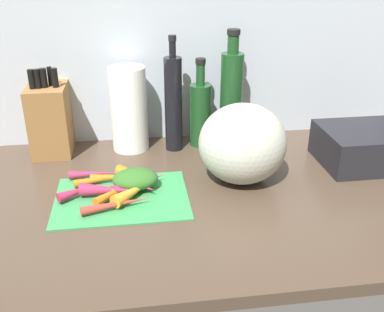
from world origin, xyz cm
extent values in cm
cube|color=#47382B|center=(0.00, 0.00, -1.50)|extent=(170.00, 80.00, 3.00)
cube|color=#ADB7C1|center=(0.00, 38.50, 30.00)|extent=(170.00, 3.00, 60.00)
cube|color=#338C4C|center=(-7.14, -1.89, 0.40)|extent=(33.19, 24.57, 0.80)
cone|color=orange|center=(-3.61, 1.82, 1.93)|extent=(13.33, 9.68, 2.26)
cone|color=orange|center=(-10.92, 6.54, 1.81)|extent=(17.34, 6.36, 2.03)
cone|color=orange|center=(-8.92, -1.74, 1.98)|extent=(10.36, 10.86, 2.37)
cone|color=orange|center=(-4.15, -2.96, 2.50)|extent=(11.42, 11.44, 3.40)
cone|color=#B2264C|center=(-10.00, -1.42, 2.49)|extent=(15.10, 5.91, 3.38)
cone|color=#B2264C|center=(-17.60, -0.20, 2.08)|extent=(10.90, 8.15, 2.56)
cone|color=red|center=(-8.02, -7.46, 1.88)|extent=(17.44, 6.34, 2.16)
cone|color=orange|center=(-3.73, 5.98, 2.47)|extent=(10.34, 9.22, 3.33)
cone|color=orange|center=(-8.71, 6.40, 1.91)|extent=(13.17, 2.95, 2.22)
cone|color=#B2264C|center=(-14.99, 9.33, 1.86)|extent=(12.34, 2.38, 2.12)
cone|color=#B2264C|center=(-2.41, 2.45, 2.06)|extent=(15.06, 9.32, 2.51)
cone|color=#B2264C|center=(-3.49, 0.94, 2.25)|extent=(11.18, 9.71, 2.90)
ellipsoid|color=#2D6023|center=(-3.53, 2.13, 3.29)|extent=(11.79, 9.07, 4.99)
ellipsoid|color=#B2B7A8|center=(24.88, 3.91, 10.69)|extent=(23.16, 21.93, 21.39)
cube|color=brown|center=(-27.81, 29.87, 10.46)|extent=(11.28, 14.25, 20.91)
cylinder|color=black|center=(-30.97, 27.86, 23.66)|extent=(1.81, 1.81, 5.50)
cylinder|color=black|center=(-29.39, 27.98, 23.66)|extent=(1.72, 1.72, 5.50)
cylinder|color=black|center=(-27.81, 28.64, 23.66)|extent=(2.02, 2.02, 5.50)
cylinder|color=black|center=(-26.23, 30.41, 23.66)|extent=(1.44, 1.44, 5.50)
cylinder|color=black|center=(-24.65, 28.53, 23.66)|extent=(1.84, 1.84, 5.50)
cylinder|color=white|center=(-4.27, 29.50, 12.89)|extent=(11.06, 11.06, 25.78)
cylinder|color=black|center=(9.15, 27.36, 14.33)|extent=(5.35, 5.35, 28.67)
cylinder|color=black|center=(9.15, 27.36, 31.01)|extent=(2.02, 2.02, 4.69)
cylinder|color=black|center=(9.15, 27.36, 34.15)|extent=(2.32, 2.32, 1.60)
cylinder|color=#19421E|center=(17.69, 29.60, 9.77)|extent=(6.57, 6.57, 19.53)
cylinder|color=#19421E|center=(17.69, 29.60, 22.78)|extent=(2.69, 2.69, 6.50)
cylinder|color=black|center=(17.69, 29.60, 26.83)|extent=(3.09, 3.09, 1.60)
cylinder|color=#19421E|center=(27.31, 29.13, 14.45)|extent=(6.92, 6.92, 28.91)
cylinder|color=#19421E|center=(27.31, 29.13, 31.61)|extent=(3.42, 3.42, 5.41)
cylinder|color=black|center=(27.31, 29.13, 35.12)|extent=(3.94, 3.94, 1.60)
cube|color=black|center=(64.08, 9.41, 5.20)|extent=(27.82, 21.08, 10.41)
camera|label=1|loc=(-3.07, -99.84, 57.00)|focal=41.51mm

